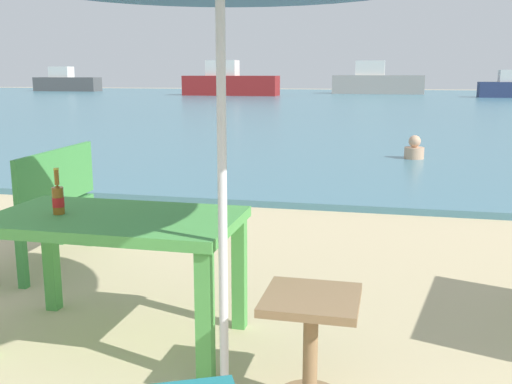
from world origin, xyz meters
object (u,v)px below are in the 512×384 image
at_px(picnic_table_green, 115,234).
at_px(boat_cargo_ship, 67,82).
at_px(bench_green_left, 48,200).
at_px(beer_bottle_amber, 58,198).
at_px(swimmer_person, 414,150).
at_px(boat_sailboat, 377,82).
at_px(side_table_wood, 311,333).
at_px(boat_tanker, 230,83).

xyz_separation_m(picnic_table_green, boat_cargo_ship, (-25.71, 42.94, 0.17)).
height_order(picnic_table_green, bench_green_left, bench_green_left).
height_order(beer_bottle_amber, swimmer_person, beer_bottle_amber).
xyz_separation_m(picnic_table_green, bench_green_left, (-1.18, 1.19, -0.11)).
xyz_separation_m(picnic_table_green, beer_bottle_amber, (-0.32, -0.04, 0.20)).
bearing_deg(boat_cargo_ship, boat_sailboat, -1.97).
distance_m(side_table_wood, bench_green_left, 2.85).
bearing_deg(side_table_wood, boat_tanker, 106.11).
xyz_separation_m(side_table_wood, boat_cargo_ship, (-26.89, 43.35, 0.47)).
bearing_deg(side_table_wood, boat_cargo_ship, 121.82).
bearing_deg(picnic_table_green, boat_sailboat, 89.62).
relative_size(picnic_table_green, boat_tanker, 0.22).
bearing_deg(boat_cargo_ship, swimmer_person, -51.98).
relative_size(boat_cargo_ship, boat_sailboat, 0.86).
bearing_deg(side_table_wood, bench_green_left, 145.97).
relative_size(picnic_table_green, bench_green_left, 1.15).
distance_m(beer_bottle_amber, boat_cargo_ship, 49.93).
distance_m(swimmer_person, boat_cargo_ship, 44.85).
relative_size(bench_green_left, boat_tanker, 0.19).
distance_m(bench_green_left, boat_sailboat, 40.89).
height_order(side_table_wood, boat_cargo_ship, boat_cargo_ship).
bearing_deg(boat_cargo_ship, boat_tanker, -22.14).
distance_m(side_table_wood, boat_tanker, 38.23).
relative_size(side_table_wood, boat_tanker, 0.08).
relative_size(picnic_table_green, side_table_wood, 2.59).
xyz_separation_m(side_table_wood, boat_sailboat, (-0.90, 42.45, 0.59)).
bearing_deg(swimmer_person, boat_sailboat, 92.72).
bearing_deg(beer_bottle_amber, boat_cargo_ship, 120.57).
distance_m(boat_sailboat, boat_tanker, 11.27).
relative_size(boat_cargo_ship, boat_tanker, 0.87).
relative_size(beer_bottle_amber, side_table_wood, 0.49).
xyz_separation_m(beer_bottle_amber, boat_cargo_ship, (-25.40, 42.99, -0.03)).
bearing_deg(bench_green_left, picnic_table_green, -45.19).
bearing_deg(boat_cargo_ship, picnic_table_green, -59.09).
relative_size(beer_bottle_amber, boat_cargo_ship, 0.05).
bearing_deg(picnic_table_green, side_table_wood, -18.97).
distance_m(bench_green_left, swimmer_person, 7.14).
bearing_deg(beer_bottle_amber, boat_sailboat, 89.19).
height_order(bench_green_left, boat_cargo_ship, boat_cargo_ship).
height_order(beer_bottle_amber, boat_tanker, boat_tanker).
xyz_separation_m(picnic_table_green, boat_sailboat, (0.28, 42.05, 0.29)).
distance_m(picnic_table_green, boat_cargo_ship, 50.05).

